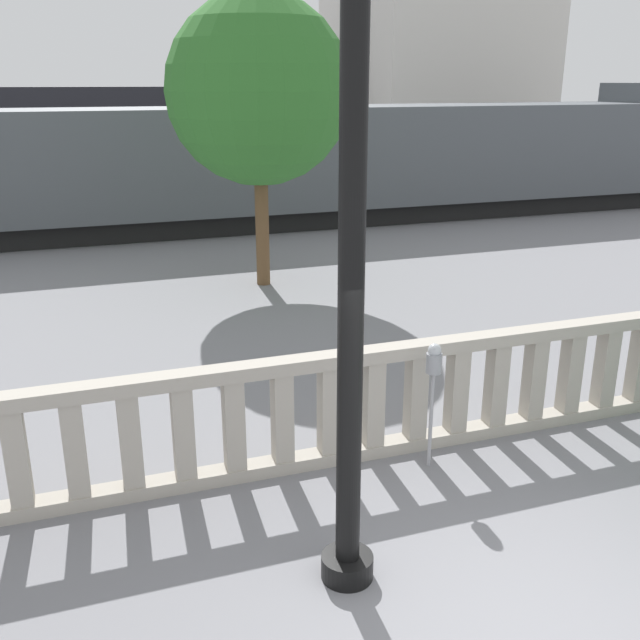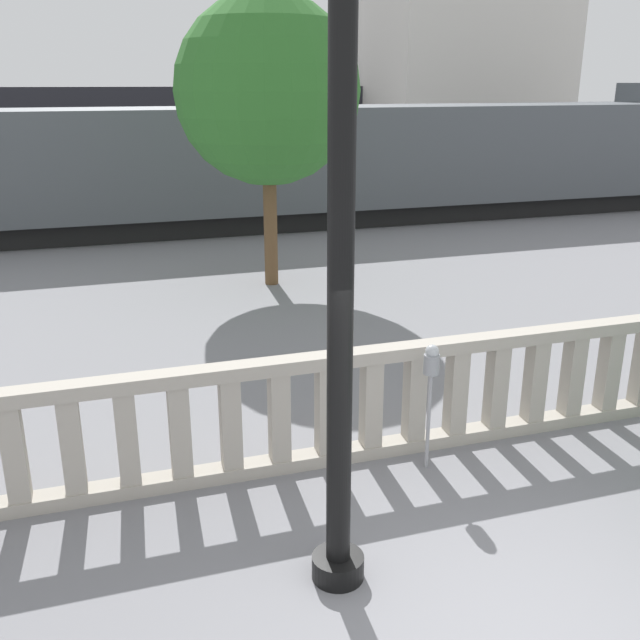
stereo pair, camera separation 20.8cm
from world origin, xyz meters
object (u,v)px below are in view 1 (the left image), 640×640
at_px(lamppost, 351,271).
at_px(parking_meter, 434,370).
at_px(train_near, 276,165).
at_px(train_far, 254,126).
at_px(tree_left, 259,91).

relative_size(lamppost, parking_meter, 3.76).
relative_size(lamppost, train_near, 0.18).
bearing_deg(parking_meter, lamppost, -136.65).
bearing_deg(lamppost, train_far, 77.27).
bearing_deg(tree_left, lamppost, -100.51).
height_order(parking_meter, tree_left, tree_left).
xyz_separation_m(parking_meter, tree_left, (0.18, 7.54, 2.61)).
bearing_deg(lamppost, train_near, 76.26).
height_order(parking_meter, train_near, train_near).
distance_m(lamppost, parking_meter, 2.53).
bearing_deg(lamppost, parking_meter, 43.35).
xyz_separation_m(train_far, tree_left, (-4.79, -19.61, 1.80)).
bearing_deg(parking_meter, tree_left, 88.62).
bearing_deg(train_far, parking_meter, -100.38).
xyz_separation_m(lamppost, parking_meter, (1.47, 1.39, -1.51)).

